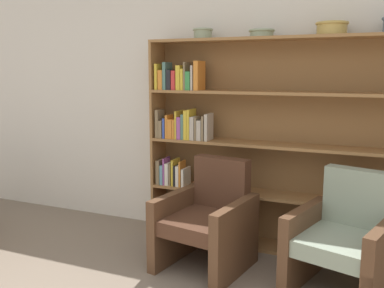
{
  "coord_description": "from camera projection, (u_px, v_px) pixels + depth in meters",
  "views": [
    {
      "loc": [
        1.15,
        -1.11,
        1.57
      ],
      "look_at": [
        -0.28,
        2.21,
        0.95
      ],
      "focal_mm": 40.0,
      "sensor_mm": 36.0,
      "label": 1
    }
  ],
  "objects": [
    {
      "name": "bookshelf",
      "position": [
        264.0,
        145.0,
        3.76
      ],
      "size": [
        2.5,
        0.3,
        1.85
      ],
      "color": "olive",
      "rests_on": "ground"
    },
    {
      "name": "armchair_leather",
      "position": [
        208.0,
        221.0,
        3.45
      ],
      "size": [
        0.75,
        0.78,
        0.86
      ],
      "rotation": [
        0.0,
        0.0,
        2.97
      ],
      "color": "brown",
      "rests_on": "ground"
    },
    {
      "name": "wall_back",
      "position": [
        241.0,
        92.0,
        3.93
      ],
      "size": [
        12.0,
        0.06,
        2.75
      ],
      "color": "silver",
      "rests_on": "ground"
    },
    {
      "name": "bowl_copper",
      "position": [
        262.0,
        33.0,
        3.59
      ],
      "size": [
        0.22,
        0.22,
        0.07
      ],
      "color": "gray",
      "rests_on": "bookshelf"
    },
    {
      "name": "bowl_cream",
      "position": [
        203.0,
        33.0,
        3.79
      ],
      "size": [
        0.18,
        0.18,
        0.09
      ],
      "color": "gray",
      "rests_on": "bookshelf"
    },
    {
      "name": "bowl_stoneware",
      "position": [
        332.0,
        28.0,
        3.36
      ],
      "size": [
        0.26,
        0.26,
        0.1
      ],
      "color": "tan",
      "rests_on": "bookshelf"
    },
    {
      "name": "armchair_cushioned",
      "position": [
        344.0,
        241.0,
        3.05
      ],
      "size": [
        0.8,
        0.83,
        0.86
      ],
      "rotation": [
        0.0,
        0.0,
        2.86
      ],
      "color": "brown",
      "rests_on": "ground"
    }
  ]
}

